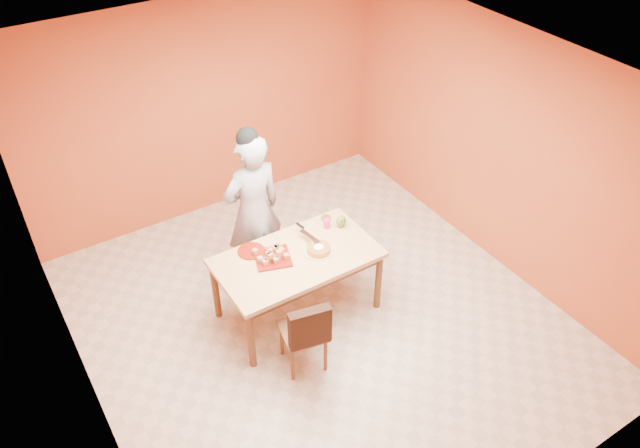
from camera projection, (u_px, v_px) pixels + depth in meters
floor at (321, 321)px, 6.49m from camera, size 5.00×5.00×0.00m
ceiling at (321, 80)px, 4.83m from camera, size 5.00×5.00×0.00m
wall_back at (207, 109)px, 7.33m from camera, size 4.50×0.00×4.50m
wall_left at (70, 315)px, 4.71m from camera, size 0.00×5.00×5.00m
wall_right at (500, 149)px, 6.61m from camera, size 0.00×5.00×5.00m
dining_table at (297, 263)px, 6.20m from camera, size 1.60×0.90×0.76m
dining_chair at (304, 330)px, 5.78m from camera, size 0.49×0.55×0.89m
pastry_pile at (273, 253)px, 6.08m from camera, size 0.31×0.31×0.10m
person at (253, 211)px, 6.49m from camera, size 0.68×0.47×1.81m
pastry_platter at (273, 258)px, 6.11m from camera, size 0.43×0.43×0.02m
red_dinner_plate at (251, 251)px, 6.20m from camera, size 0.33×0.33×0.02m
white_cake_plate at (319, 252)px, 6.19m from camera, size 0.34×0.34×0.01m
sponge_cake at (319, 249)px, 6.17m from camera, size 0.26×0.26×0.05m
cake_server at (310, 236)px, 6.27m from camera, size 0.10×0.28×0.01m
egg_ornament at (341, 221)px, 6.48m from camera, size 0.13×0.12×0.14m
magenta_glass at (327, 224)px, 6.48m from camera, size 0.08×0.08×0.10m
checker_tin at (326, 218)px, 6.61m from camera, size 0.12×0.12×0.03m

